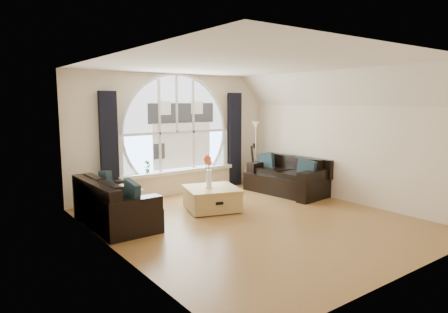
% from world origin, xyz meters
% --- Properties ---
extents(ground, '(5.00, 5.50, 0.01)m').
position_xyz_m(ground, '(0.00, 0.00, 0.00)').
color(ground, brown).
rests_on(ground, ground).
extents(ceiling, '(5.00, 5.50, 0.01)m').
position_xyz_m(ceiling, '(0.00, 0.00, 2.70)').
color(ceiling, silver).
rests_on(ceiling, ground).
extents(wall_back, '(5.00, 0.01, 2.70)m').
position_xyz_m(wall_back, '(0.00, 2.75, 1.35)').
color(wall_back, beige).
rests_on(wall_back, ground).
extents(wall_front, '(5.00, 0.01, 2.70)m').
position_xyz_m(wall_front, '(0.00, -2.75, 1.35)').
color(wall_front, beige).
rests_on(wall_front, ground).
extents(wall_left, '(0.01, 5.50, 2.70)m').
position_xyz_m(wall_left, '(-2.50, 0.00, 1.35)').
color(wall_left, beige).
rests_on(wall_left, ground).
extents(wall_right, '(0.01, 5.50, 2.70)m').
position_xyz_m(wall_right, '(2.50, 0.00, 1.35)').
color(wall_right, beige).
rests_on(wall_right, ground).
extents(attic_slope, '(0.92, 5.50, 0.72)m').
position_xyz_m(attic_slope, '(2.20, 0.00, 2.35)').
color(attic_slope, silver).
rests_on(attic_slope, ground).
extents(arched_window, '(2.60, 0.06, 2.15)m').
position_xyz_m(arched_window, '(0.00, 2.72, 1.62)').
color(arched_window, silver).
rests_on(arched_window, wall_back).
extents(window_sill, '(2.90, 0.22, 0.08)m').
position_xyz_m(window_sill, '(0.00, 2.65, 0.51)').
color(window_sill, white).
rests_on(window_sill, wall_back).
extents(window_frame, '(2.76, 0.08, 2.15)m').
position_xyz_m(window_frame, '(0.00, 2.69, 1.62)').
color(window_frame, white).
rests_on(window_frame, wall_back).
extents(neighbor_house, '(1.70, 0.02, 1.50)m').
position_xyz_m(neighbor_house, '(0.15, 2.71, 1.50)').
color(neighbor_house, silver).
rests_on(neighbor_house, wall_back).
extents(curtain_left, '(0.35, 0.12, 2.30)m').
position_xyz_m(curtain_left, '(-1.60, 2.63, 1.15)').
color(curtain_left, black).
rests_on(curtain_left, ground).
extents(curtain_right, '(0.35, 0.12, 2.30)m').
position_xyz_m(curtain_right, '(1.60, 2.63, 1.15)').
color(curtain_right, black).
rests_on(curtain_right, ground).
extents(sofa_left, '(0.92, 1.79, 0.79)m').
position_xyz_m(sofa_left, '(-2.03, 1.25, 0.40)').
color(sofa_left, black).
rests_on(sofa_left, ground).
extents(sofa_right, '(1.14, 1.96, 0.83)m').
position_xyz_m(sofa_right, '(2.01, 1.20, 0.40)').
color(sofa_right, black).
rests_on(sofa_right, ground).
extents(coffee_chest, '(1.22, 1.22, 0.48)m').
position_xyz_m(coffee_chest, '(-0.17, 1.07, 0.24)').
color(coffee_chest, '#A58243').
rests_on(coffee_chest, ground).
extents(throw_blanket, '(0.71, 0.71, 0.10)m').
position_xyz_m(throw_blanket, '(-1.82, 1.48, 0.50)').
color(throw_blanket, silver).
rests_on(throw_blanket, sofa_left).
extents(vase_flowers, '(0.24, 0.24, 0.70)m').
position_xyz_m(vase_flowers, '(-0.22, 1.09, 0.83)').
color(vase_flowers, white).
rests_on(vase_flowers, coffee_chest).
extents(floor_lamp, '(0.24, 0.24, 1.60)m').
position_xyz_m(floor_lamp, '(1.96, 2.24, 0.80)').
color(floor_lamp, '#B2B2B2').
rests_on(floor_lamp, ground).
extents(guitar, '(0.40, 0.31, 1.06)m').
position_xyz_m(guitar, '(1.95, 2.39, 0.53)').
color(guitar, olive).
rests_on(guitar, ground).
extents(potted_plant, '(0.18, 0.15, 0.30)m').
position_xyz_m(potted_plant, '(-0.77, 2.65, 0.70)').
color(potted_plant, '#1E6023').
rests_on(potted_plant, window_sill).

